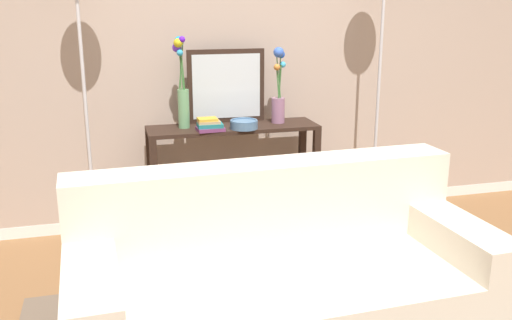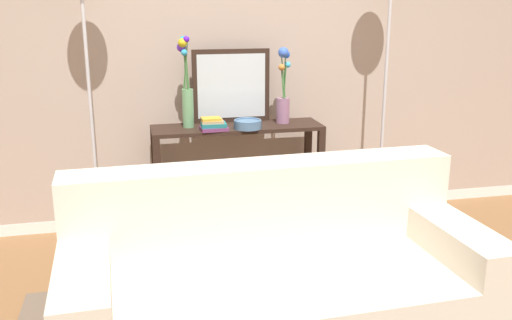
{
  "view_description": "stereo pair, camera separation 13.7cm",
  "coord_description": "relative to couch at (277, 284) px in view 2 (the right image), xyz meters",
  "views": [
    {
      "loc": [
        -0.97,
        -2.32,
        1.71
      ],
      "look_at": [
        -0.11,
        0.9,
        0.78
      ],
      "focal_mm": 39.89,
      "sensor_mm": 36.0,
      "label": 1
    },
    {
      "loc": [
        -0.84,
        -2.35,
        1.71
      ],
      "look_at": [
        -0.11,
        0.9,
        0.78
      ],
      "focal_mm": 39.89,
      "sensor_mm": 36.0,
      "label": 2
    }
  ],
  "objects": [
    {
      "name": "wall_mirror",
      "position": [
        0.07,
        1.61,
        0.79
      ],
      "size": [
        0.58,
        0.02,
        0.54
      ],
      "color": "black",
      "rests_on": "console_table"
    },
    {
      "name": "book_stack",
      "position": [
        -0.11,
        1.35,
        0.56
      ],
      "size": [
        0.2,
        0.15,
        0.09
      ],
      "color": "#6B3360",
      "rests_on": "console_table"
    },
    {
      "name": "floor_lamp_left",
      "position": [
        -0.94,
        1.41,
        1.2
      ],
      "size": [
        0.28,
        0.28,
        1.92
      ],
      "color": "silver",
      "rests_on": "ground"
    },
    {
      "name": "fruit_bowl",
      "position": [
        0.14,
        1.35,
        0.55
      ],
      "size": [
        0.2,
        0.2,
        0.06
      ],
      "color": "#4C7093",
      "rests_on": "console_table"
    },
    {
      "name": "vase_short_flowers",
      "position": [
        0.44,
        1.49,
        0.74
      ],
      "size": [
        0.11,
        0.12,
        0.56
      ],
      "color": "gray",
      "rests_on": "console_table"
    },
    {
      "name": "vase_tall_flowers",
      "position": [
        -0.28,
        1.49,
        0.82
      ],
      "size": [
        0.11,
        0.11,
        0.65
      ],
      "color": "#669E6B",
      "rests_on": "console_table"
    },
    {
      "name": "couch",
      "position": [
        0.0,
        0.0,
        0.0
      ],
      "size": [
        2.14,
        1.03,
        0.88
      ],
      "color": "beige",
      "rests_on": "ground"
    },
    {
      "name": "floor_lamp_right",
      "position": [
        1.21,
        1.41,
        1.24
      ],
      "size": [
        0.28,
        0.28,
        1.98
      ],
      "color": "silver",
      "rests_on": "ground"
    },
    {
      "name": "book_row_under_console",
      "position": [
        -0.25,
        1.46,
        -0.25
      ],
      "size": [
        0.36,
        0.17,
        0.13
      ],
      "color": "#6B3360",
      "rests_on": "ground"
    },
    {
      "name": "console_table",
      "position": [
        0.08,
        1.46,
        0.26
      ],
      "size": [
        1.25,
        0.36,
        0.83
      ],
      "color": "black",
      "rests_on": "ground"
    },
    {
      "name": "back_wall",
      "position": [
        0.15,
        1.81,
        1.17
      ],
      "size": [
        12.0,
        0.15,
        2.96
      ],
      "color": "white",
      "rests_on": "ground"
    }
  ]
}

